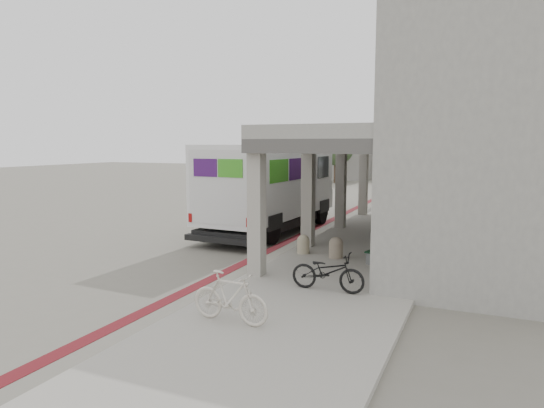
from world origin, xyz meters
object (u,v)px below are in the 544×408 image
at_px(bench, 383,251).
at_px(bicycle_black, 328,272).
at_px(fedex_truck, 270,186).
at_px(utility_cabinet, 399,232).
at_px(bicycle_cream, 230,297).

height_order(bench, bicycle_black, bicycle_black).
xyz_separation_m(fedex_truck, bicycle_black, (4.64, -7.09, -1.30)).
xyz_separation_m(bench, utility_cabinet, (0.14, 1.84, 0.27)).
distance_m(bench, bicycle_cream, 6.47).
bearing_deg(fedex_truck, bench, -31.63).
distance_m(bicycle_black, bicycle_cream, 2.94).
distance_m(utility_cabinet, bicycle_black, 5.41).
bearing_deg(bench, fedex_truck, 161.46).
bearing_deg(bicycle_cream, bench, -11.88).
bearing_deg(fedex_truck, bicycle_black, -54.25).
bearing_deg(bench, bicycle_cream, -89.99).
relative_size(fedex_truck, bicycle_cream, 5.01).
bearing_deg(bicycle_cream, utility_cabinet, -9.36).
height_order(bench, bicycle_cream, bicycle_cream).
height_order(utility_cabinet, bicycle_cream, utility_cabinet).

